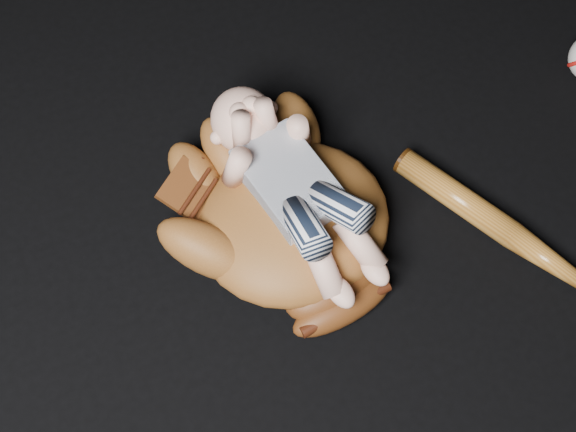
# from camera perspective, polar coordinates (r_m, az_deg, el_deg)

# --- Properties ---
(baseball_glove) EXTENTS (0.41, 0.46, 0.13)m
(baseball_glove) POSITION_cam_1_polar(r_m,az_deg,el_deg) (1.20, 0.39, -0.11)
(baseball_glove) COLOR brown
(baseball_glove) RESTS_ON ground
(newborn_baby) EXTENTS (0.23, 0.40, 0.15)m
(newborn_baby) POSITION_cam_1_polar(r_m,az_deg,el_deg) (1.15, 0.90, 1.72)
(newborn_baby) COLOR #ECB098
(newborn_baby) RESTS_ON baseball_glove
(baseball_bat) EXTENTS (0.25, 0.44, 0.04)m
(baseball_bat) POSITION_cam_1_polar(r_m,az_deg,el_deg) (1.28, 16.59, -1.97)
(baseball_bat) COLOR #95581C
(baseball_bat) RESTS_ON ground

